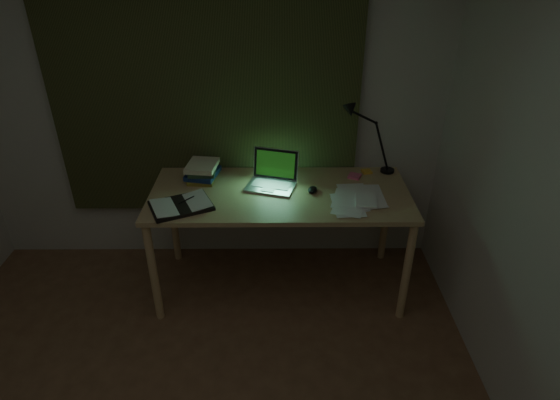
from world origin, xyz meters
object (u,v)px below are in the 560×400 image
at_px(loose_papers, 359,200).
at_px(open_textbook, 181,205).
at_px(desk, 280,241).
at_px(book_stack, 202,171).
at_px(laptop, 270,173).
at_px(desk_lamp, 391,138).

bearing_deg(loose_papers, open_textbook, -176.52).
bearing_deg(open_textbook, desk, -7.54).
xyz_separation_m(desk, book_stack, (-0.56, 0.20, 0.47)).
distance_m(desk, book_stack, 0.76).
height_order(laptop, desk_lamp, desk_lamp).
height_order(laptop, book_stack, laptop).
distance_m(laptop, open_textbook, 0.64).
bearing_deg(laptop, open_textbook, -139.23).
bearing_deg(book_stack, loose_papers, -16.70).
height_order(desk, desk_lamp, desk_lamp).
height_order(desk, book_stack, book_stack).
xyz_separation_m(desk, loose_papers, (0.52, -0.13, 0.42)).
relative_size(desk, loose_papers, 5.39).
height_order(open_textbook, book_stack, book_stack).
bearing_deg(laptop, book_stack, -178.65).
distance_m(desk, laptop, 0.53).
distance_m(laptop, desk_lamp, 0.92).
relative_size(book_stack, loose_papers, 0.73).
bearing_deg(loose_papers, desk, 166.15).
distance_m(laptop, loose_papers, 0.63).
bearing_deg(open_textbook, laptop, -0.14).
bearing_deg(desk_lamp, laptop, -154.04).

